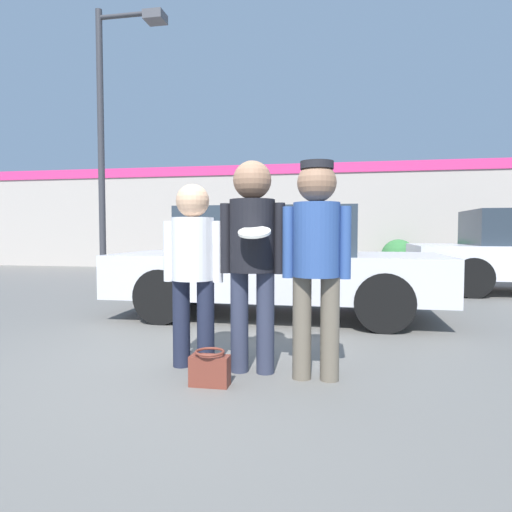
{
  "coord_description": "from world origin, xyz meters",
  "views": [
    {
      "loc": [
        1.12,
        -3.72,
        1.17
      ],
      "look_at": [
        0.39,
        0.13,
        0.97
      ],
      "focal_mm": 32.0,
      "sensor_mm": 36.0,
      "label": 1
    }
  ],
  "objects_px": {
    "person_left": "(193,260)",
    "handbag": "(210,369)",
    "parked_car_near": "(275,262)",
    "shrub": "(398,256)",
    "person_right": "(316,248)",
    "street_lamp": "(113,118)",
    "person_middle_with_frisbee": "(252,245)"
  },
  "relations": [
    {
      "from": "person_middle_with_frisbee",
      "to": "person_right",
      "type": "height_order",
      "value": "person_middle_with_frisbee"
    },
    {
      "from": "person_left",
      "to": "parked_car_near",
      "type": "xyz_separation_m",
      "value": [
        0.35,
        2.52,
        -0.17
      ]
    },
    {
      "from": "parked_car_near",
      "to": "street_lamp",
      "type": "relative_size",
      "value": 0.84
    },
    {
      "from": "person_right",
      "to": "handbag",
      "type": "relative_size",
      "value": 5.74
    },
    {
      "from": "person_left",
      "to": "person_right",
      "type": "relative_size",
      "value": 0.92
    },
    {
      "from": "parked_car_near",
      "to": "street_lamp",
      "type": "xyz_separation_m",
      "value": [
        -3.26,
        1.62,
        2.5
      ]
    },
    {
      "from": "parked_car_near",
      "to": "person_left",
      "type": "bearing_deg",
      "value": -97.89
    },
    {
      "from": "person_right",
      "to": "parked_car_near",
      "type": "relative_size",
      "value": 0.39
    },
    {
      "from": "person_left",
      "to": "shrub",
      "type": "height_order",
      "value": "person_left"
    },
    {
      "from": "street_lamp",
      "to": "shrub",
      "type": "distance_m",
      "value": 8.46
    },
    {
      "from": "parked_car_near",
      "to": "shrub",
      "type": "relative_size",
      "value": 4.6
    },
    {
      "from": "person_right",
      "to": "shrub",
      "type": "bearing_deg",
      "value": 79.73
    },
    {
      "from": "street_lamp",
      "to": "person_left",
      "type": "bearing_deg",
      "value": -54.93
    },
    {
      "from": "person_middle_with_frisbee",
      "to": "parked_car_near",
      "type": "height_order",
      "value": "person_middle_with_frisbee"
    },
    {
      "from": "person_middle_with_frisbee",
      "to": "street_lamp",
      "type": "xyz_separation_m",
      "value": [
        -3.44,
        4.2,
        2.2
      ]
    },
    {
      "from": "parked_car_near",
      "to": "shrub",
      "type": "xyz_separation_m",
      "value": [
        2.49,
        7.16,
        -0.28
      ]
    },
    {
      "from": "person_left",
      "to": "parked_car_near",
      "type": "bearing_deg",
      "value": 82.11
    },
    {
      "from": "person_left",
      "to": "street_lamp",
      "type": "height_order",
      "value": "street_lamp"
    },
    {
      "from": "street_lamp",
      "to": "shrub",
      "type": "bearing_deg",
      "value": 43.93
    },
    {
      "from": "person_left",
      "to": "parked_car_near",
      "type": "distance_m",
      "value": 2.55
    },
    {
      "from": "handbag",
      "to": "person_right",
      "type": "bearing_deg",
      "value": 21.02
    },
    {
      "from": "person_right",
      "to": "street_lamp",
      "type": "relative_size",
      "value": 0.33
    },
    {
      "from": "person_middle_with_frisbee",
      "to": "person_right",
      "type": "bearing_deg",
      "value": -9.4
    },
    {
      "from": "person_middle_with_frisbee",
      "to": "person_right",
      "type": "distance_m",
      "value": 0.54
    },
    {
      "from": "shrub",
      "to": "person_middle_with_frisbee",
      "type": "bearing_deg",
      "value": -103.34
    },
    {
      "from": "shrub",
      "to": "person_left",
      "type": "bearing_deg",
      "value": -106.35
    },
    {
      "from": "person_middle_with_frisbee",
      "to": "street_lamp",
      "type": "relative_size",
      "value": 0.33
    },
    {
      "from": "shrub",
      "to": "handbag",
      "type": "distance_m",
      "value": 10.46
    },
    {
      "from": "person_right",
      "to": "street_lamp",
      "type": "distance_m",
      "value": 6.25
    },
    {
      "from": "person_middle_with_frisbee",
      "to": "shrub",
      "type": "relative_size",
      "value": 1.82
    },
    {
      "from": "person_left",
      "to": "handbag",
      "type": "height_order",
      "value": "person_left"
    },
    {
      "from": "person_right",
      "to": "parked_car_near",
      "type": "height_order",
      "value": "person_right"
    }
  ]
}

